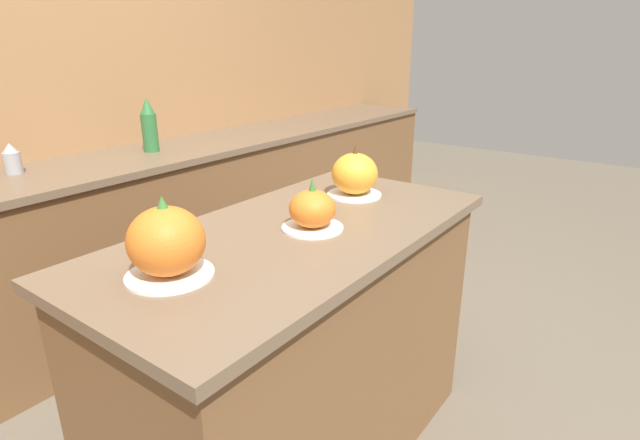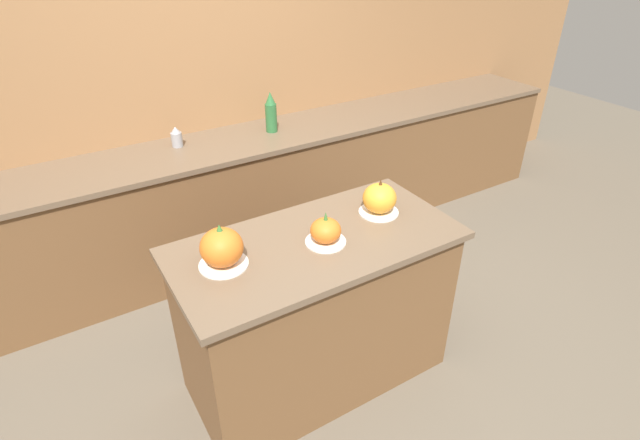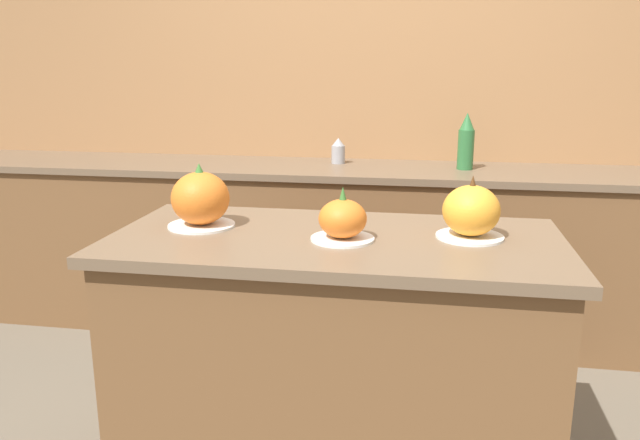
{
  "view_description": "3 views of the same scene",
  "coord_description": "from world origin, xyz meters",
  "px_view_note": "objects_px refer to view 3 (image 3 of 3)",
  "views": [
    {
      "loc": [
        -1.13,
        -0.93,
        1.46
      ],
      "look_at": [
        0.05,
        -0.05,
        0.93
      ],
      "focal_mm": 28.0,
      "sensor_mm": 36.0,
      "label": 1
    },
    {
      "loc": [
        -1.02,
        -1.69,
        2.22
      ],
      "look_at": [
        0.04,
        0.04,
        0.98
      ],
      "focal_mm": 28.0,
      "sensor_mm": 36.0,
      "label": 2
    },
    {
      "loc": [
        0.27,
        -1.84,
        1.42
      ],
      "look_at": [
        -0.05,
        -0.01,
        0.96
      ],
      "focal_mm": 35.0,
      "sensor_mm": 36.0,
      "label": 3
    }
  ],
  "objects_px": {
    "bottle_tall": "(466,142)",
    "bottle_short": "(338,151)",
    "pumpkin_cake_right": "(471,212)",
    "pumpkin_cake_center": "(343,221)",
    "pumpkin_cake_left": "(200,200)"
  },
  "relations": [
    {
      "from": "bottle_tall",
      "to": "bottle_short",
      "type": "height_order",
      "value": "bottle_tall"
    },
    {
      "from": "pumpkin_cake_left",
      "to": "pumpkin_cake_right",
      "type": "height_order",
      "value": "pumpkin_cake_left"
    },
    {
      "from": "pumpkin_cake_left",
      "to": "bottle_tall",
      "type": "height_order",
      "value": "bottle_tall"
    },
    {
      "from": "pumpkin_cake_right",
      "to": "pumpkin_cake_center",
      "type": "bearing_deg",
      "value": -166.55
    },
    {
      "from": "pumpkin_cake_left",
      "to": "bottle_tall",
      "type": "bearing_deg",
      "value": 55.77
    },
    {
      "from": "pumpkin_cake_left",
      "to": "bottle_short",
      "type": "bearing_deg",
      "value": 80.09
    },
    {
      "from": "pumpkin_cake_right",
      "to": "bottle_tall",
      "type": "bearing_deg",
      "value": 87.75
    },
    {
      "from": "pumpkin_cake_right",
      "to": "bottle_tall",
      "type": "distance_m",
      "value": 1.33
    },
    {
      "from": "bottle_tall",
      "to": "bottle_short",
      "type": "xyz_separation_m",
      "value": [
        -0.66,
        0.08,
        -0.07
      ]
    },
    {
      "from": "pumpkin_cake_right",
      "to": "bottle_short",
      "type": "bearing_deg",
      "value": 113.37
    },
    {
      "from": "pumpkin_cake_left",
      "to": "pumpkin_cake_right",
      "type": "xyz_separation_m",
      "value": [
        0.86,
        0.01,
        -0.01
      ]
    },
    {
      "from": "pumpkin_cake_left",
      "to": "bottle_short",
      "type": "xyz_separation_m",
      "value": [
        0.25,
        1.42,
        -0.03
      ]
    },
    {
      "from": "pumpkin_cake_center",
      "to": "pumpkin_cake_right",
      "type": "relative_size",
      "value": 0.94
    },
    {
      "from": "pumpkin_cake_left",
      "to": "pumpkin_cake_right",
      "type": "distance_m",
      "value": 0.86
    },
    {
      "from": "pumpkin_cake_left",
      "to": "bottle_short",
      "type": "height_order",
      "value": "pumpkin_cake_left"
    }
  ]
}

